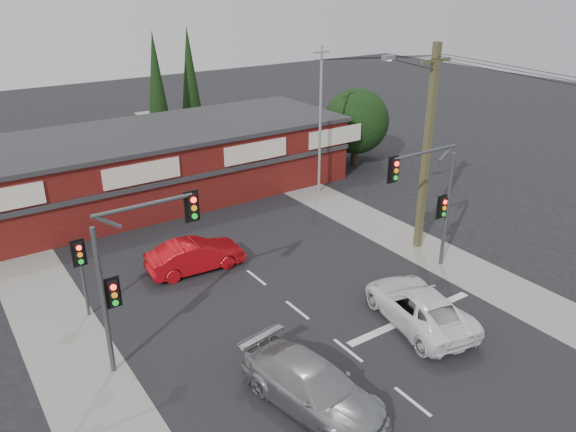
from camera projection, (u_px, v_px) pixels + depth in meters
ground at (320, 328)px, 21.94m from camera, size 120.00×120.00×0.00m
road_strip at (254, 276)px, 25.73m from camera, size 14.00×70.00×0.01m
verge_left at (62, 337)px, 21.35m from camera, size 3.00×70.00×0.02m
verge_right at (390, 232)px, 30.11m from camera, size 3.00×70.00×0.02m
stop_line at (411, 317)px, 22.59m from camera, size 6.50×0.35×0.01m
white_suv at (419, 306)px, 22.01m from camera, size 3.46×5.70×1.48m
silver_suv at (313, 387)px, 17.66m from camera, size 3.04×5.62×1.55m
red_sedan at (195, 255)px, 25.99m from camera, size 4.58×1.85×1.48m
lane_dashes at (413, 401)px, 18.14m from camera, size 0.12×27.64×0.01m
shop_building at (135, 167)px, 33.48m from camera, size 27.30×8.40×4.22m
tree_cluster at (354, 124)px, 40.09m from camera, size 5.90×5.10×5.50m
conifer_near at (157, 85)px, 39.80m from camera, size 1.80×1.80×9.25m
conifer_far at (190, 77)px, 43.13m from camera, size 1.80×1.80×9.25m
traffic_mast_left at (131, 263)px, 18.59m from camera, size 3.77×0.27×5.97m
traffic_mast_right at (432, 191)px, 24.67m from camera, size 3.96×0.27×5.97m
pedestal_signal at (81, 262)px, 21.83m from camera, size 0.55×0.27×3.38m
utility_pole at (426, 144)px, 26.38m from camera, size 4.38×0.59×10.00m
steel_pole at (320, 119)px, 33.83m from camera, size 1.20×0.16×9.00m
power_lines at (547, 82)px, 20.85m from camera, size 2.01×29.00×1.22m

